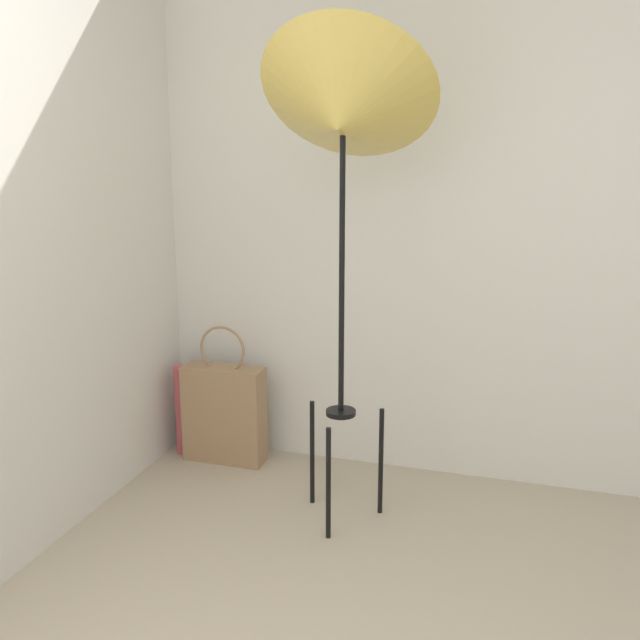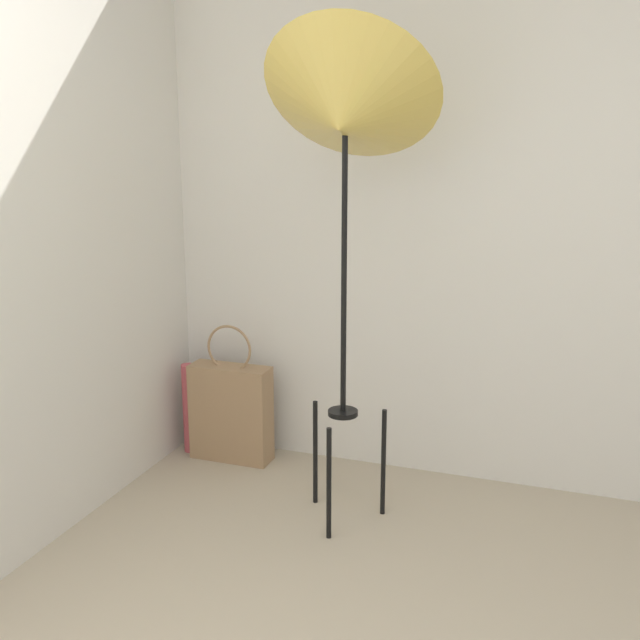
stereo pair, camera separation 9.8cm
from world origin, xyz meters
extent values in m
cube|color=silver|center=(0.00, 2.39, 1.30)|extent=(8.00, 0.05, 2.60)
cylinder|color=black|center=(-0.42, 1.64, 0.23)|extent=(0.02, 0.02, 0.46)
cylinder|color=black|center=(-0.57, 1.90, 0.23)|extent=(0.02, 0.02, 0.46)
cylinder|color=black|center=(-0.27, 1.90, 0.23)|extent=(0.02, 0.02, 0.46)
cylinder|color=black|center=(-0.42, 1.81, 0.46)|extent=(0.12, 0.12, 0.02)
cylinder|color=black|center=(-0.42, 1.81, 1.04)|extent=(0.02, 0.02, 1.17)
cone|color=#D1B251|center=(-0.42, 1.81, 1.63)|extent=(0.68, 0.62, 0.64)
cube|color=#9E7A56|center=(-1.10, 2.19, 0.24)|extent=(0.39, 0.14, 0.47)
torus|color=#9E7A56|center=(-1.10, 2.19, 0.56)|extent=(0.23, 0.01, 0.23)
cylinder|color=#BC4C56|center=(-1.34, 2.20, 0.23)|extent=(0.07, 0.07, 0.45)
camera|label=1|loc=(0.34, -0.90, 1.53)|focal=42.00mm
camera|label=2|loc=(0.44, -0.87, 1.53)|focal=42.00mm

